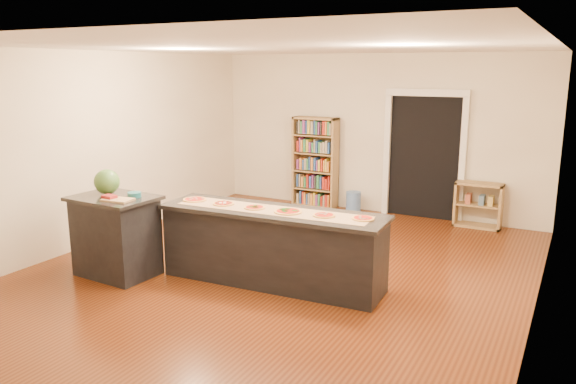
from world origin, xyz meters
The scene contains 18 objects.
room centered at (0.00, 0.00, 1.40)m, with size 6.00×7.00×2.80m.
doorway centered at (0.90, 3.46, 1.20)m, with size 1.40×0.09×2.21m.
kitchen_island centered at (0.11, -0.41, 0.46)m, with size 2.77×0.75×0.91m.
side_counter centered at (-1.76, -1.07, 0.51)m, with size 1.02×0.75×1.01m.
bookshelf centered at (-1.07, 3.30, 0.84)m, with size 0.84×0.30×1.67m, color #9C7C4C.
low_shelf centered at (1.87, 3.29, 0.37)m, with size 0.74×0.32×0.74m, color #9C7C4C.
waste_bin centered at (-0.26, 3.19, 0.19)m, with size 0.26×0.26×0.39m, color #537ABA.
kraft_paper centered at (0.11, -0.42, 0.91)m, with size 2.40×0.43×0.00m, color #A57F55.
watermelon centered at (-1.92, -1.00, 1.17)m, with size 0.31×0.31×0.31m, color #144214.
cutting_board centered at (-1.55, -1.21, 1.02)m, with size 0.35×0.23×0.02m, color tan.
package_red centered at (-1.67, -1.23, 1.04)m, with size 0.16×0.12×0.06m, color maroon.
package_teal centered at (-1.50, -0.98, 1.04)m, with size 0.17×0.17×0.06m, color #195966.
pizza_a centered at (-1.00, -0.45, 0.93)m, with size 0.28×0.28×0.02m.
pizza_b centered at (-0.55, -0.45, 0.93)m, with size 0.27×0.27×0.02m.
pizza_c centered at (-0.11, -0.45, 0.93)m, with size 0.26×0.26×0.02m.
pizza_d centered at (0.33, -0.42, 0.93)m, with size 0.32×0.32×0.02m.
pizza_e centered at (0.77, -0.38, 0.93)m, with size 0.26×0.26×0.02m.
pizza_f centered at (1.21, -0.30, 0.93)m, with size 0.27×0.27×0.02m.
Camera 1 is at (3.29, -6.00, 2.57)m, focal length 35.00 mm.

